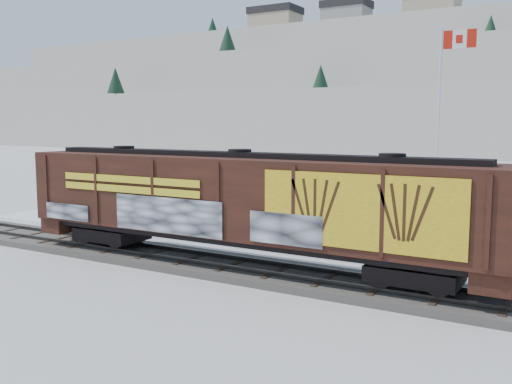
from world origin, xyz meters
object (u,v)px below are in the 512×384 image
Objects in this scene: car_silver at (140,210)px; car_dark at (475,240)px; car_white at (410,227)px; hopper_railcar at (240,200)px; flagpole at (439,154)px.

car_dark is (18.43, 1.05, -0.04)m from car_silver.
car_dark is (3.12, -0.84, -0.14)m from car_white.
hopper_railcar reaches higher than car_dark.
hopper_railcar is 4.55× the size of car_silver.
hopper_railcar reaches higher than car_silver.
car_dark is (7.54, 7.45, -2.11)m from hopper_railcar.
car_silver is 18.46m from car_dark.
hopper_railcar is 15.25m from flagpole.
flagpole reaches higher than car_dark.
hopper_railcar is 9.60m from car_white.
car_white is at bearing -88.47° from flagpole.
car_white is at bearing -104.06° from car_silver.
car_silver is 15.43m from car_white.
flagpole is at bearing -82.67° from car_silver.
flagpole is 7.08m from car_white.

